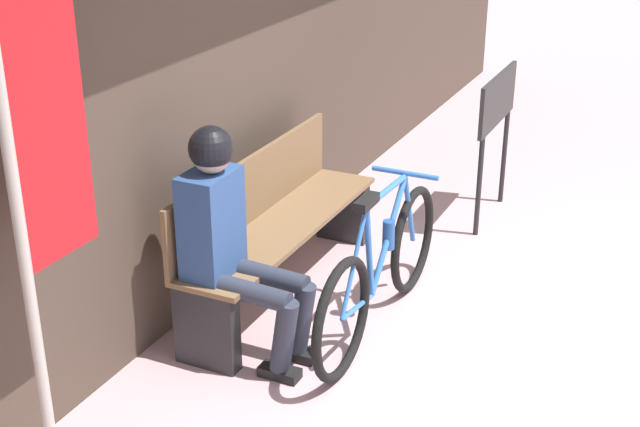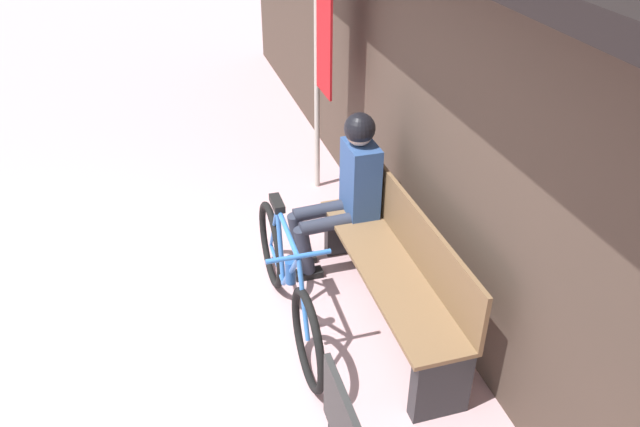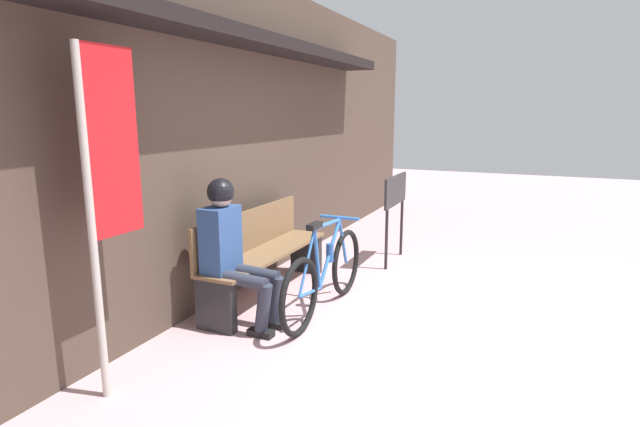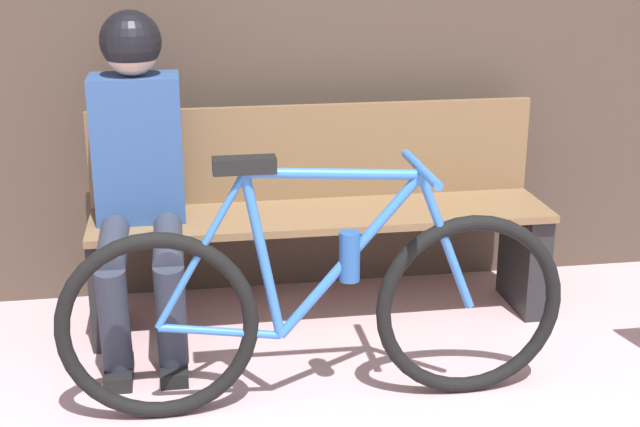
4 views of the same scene
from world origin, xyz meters
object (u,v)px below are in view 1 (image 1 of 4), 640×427
(person_seated, at_px, (229,231))
(banner_pole, at_px, (39,169))
(bicycle, at_px, (381,271))
(signboard, at_px, (497,112))
(park_bench_near, at_px, (275,229))

(person_seated, distance_m, banner_pole, 1.35)
(person_seated, xyz_separation_m, banner_pole, (-1.14, 0.13, 0.71))
(bicycle, xyz_separation_m, signboard, (1.81, -0.14, 0.44))
(bicycle, relative_size, banner_pole, 0.77)
(bicycle, bearing_deg, banner_pole, 156.68)
(bicycle, xyz_separation_m, person_seated, (-0.59, 0.61, 0.37))
(banner_pole, relative_size, signboard, 2.07)
(person_seated, relative_size, banner_pole, 0.58)
(bicycle, relative_size, signboard, 1.60)
(park_bench_near, bearing_deg, person_seated, -170.42)
(banner_pole, bearing_deg, bicycle, -23.32)
(signboard, bearing_deg, bicycle, 175.58)
(person_seated, bearing_deg, signboard, -17.41)
(bicycle, distance_m, signboard, 1.87)
(park_bench_near, distance_m, person_seated, 0.79)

